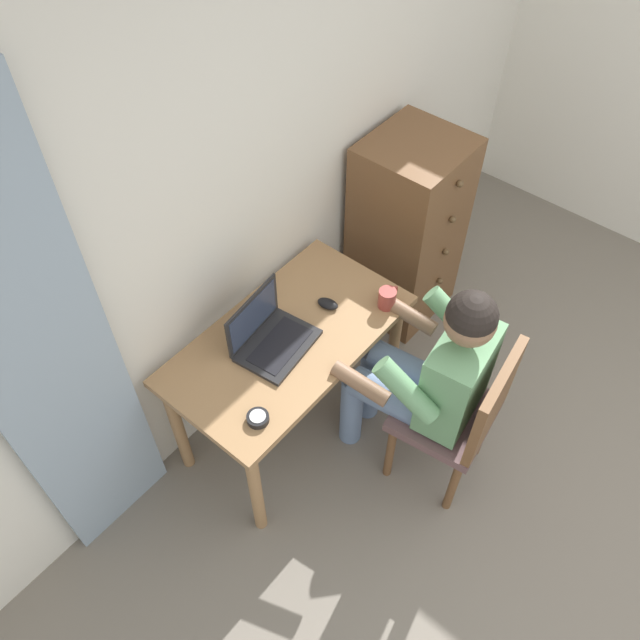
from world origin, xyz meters
The scene contains 10 objects.
wall_back centered at (0.00, 2.20, 1.25)m, with size 4.80×0.05×2.50m, color silver.
curtain_panel centered at (-1.15, 2.13, 1.07)m, with size 0.48×0.03×2.14m, color #8EA3B7.
desk centered at (-0.30, 1.83, 0.60)m, with size 1.12×0.61×0.71m.
dresser centered at (0.75, 1.91, 0.55)m, with size 0.50×0.50×1.11m.
chair centered at (-0.02, 1.08, 0.51)m, with size 0.47×0.45×0.90m.
person_seated centered at (-0.04, 1.26, 0.69)m, with size 0.58×0.62×1.21m.
laptop centered at (-0.37, 1.86, 0.76)m, with size 0.37×0.29×0.24m.
computer_mouse centered at (-0.05, 1.81, 0.73)m, with size 0.06×0.10×0.03m, color black.
desk_clock centered at (-0.69, 1.64, 0.73)m, with size 0.09×0.09×0.03m.
coffee_mug centered at (0.13, 1.60, 0.76)m, with size 0.12×0.08×0.09m.
Camera 1 is at (-1.56, 0.60, 2.91)m, focal length 36.28 mm.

